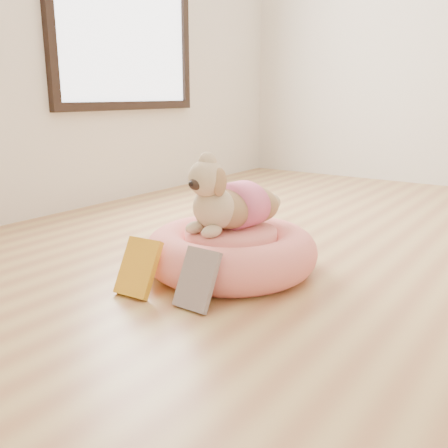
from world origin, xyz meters
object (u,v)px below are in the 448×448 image
Objects in this scene: dog at (229,189)px; book_white at (197,279)px; pet_bed at (231,251)px; book_yellow at (138,268)px.

dog is 0.48m from book_white.
pet_bed is 0.39m from book_white.
dog reaches higher than book_yellow.
book_white is (0.26, 0.03, -0.00)m from book_yellow.
book_white is (0.11, -0.37, 0.01)m from pet_bed.
book_yellow is (-0.15, -0.41, 0.01)m from pet_bed.
book_yellow is at bearing -100.55° from dog.
book_white is at bearing 1.87° from book_yellow.
dog reaches higher than pet_bed.
dog is 2.05× the size of book_yellow.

